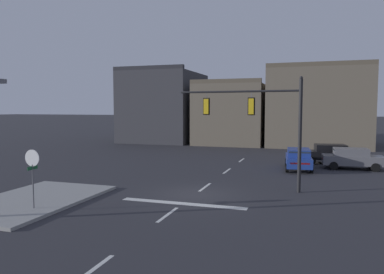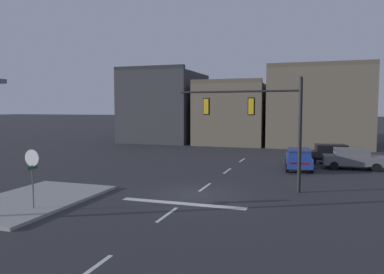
{
  "view_description": "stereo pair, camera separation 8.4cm",
  "coord_description": "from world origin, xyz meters",
  "px_view_note": "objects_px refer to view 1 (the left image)",
  "views": [
    {
      "loc": [
        5.98,
        -19.04,
        4.71
      ],
      "look_at": [
        -0.91,
        2.32,
        2.94
      ],
      "focal_mm": 34.95,
      "sensor_mm": 36.0,
      "label": 1
    },
    {
      "loc": [
        6.06,
        -19.02,
        4.71
      ],
      "look_at": [
        -0.91,
        2.32,
        2.94
      ],
      "focal_mm": 34.95,
      "sensor_mm": 36.0,
      "label": 2
    }
  ],
  "objects_px": {
    "car_lot_middle": "(352,158)",
    "car_lot_farside": "(298,159)",
    "car_lot_nearside": "(329,153)",
    "stop_sign": "(32,165)",
    "signal_mast_near_side": "(262,116)"
  },
  "relations": [
    {
      "from": "car_lot_farside",
      "to": "car_lot_middle",
      "type": "bearing_deg",
      "value": 21.75
    },
    {
      "from": "stop_sign",
      "to": "car_lot_middle",
      "type": "distance_m",
      "value": 22.8
    },
    {
      "from": "stop_sign",
      "to": "car_lot_farside",
      "type": "height_order",
      "value": "stop_sign"
    },
    {
      "from": "signal_mast_near_side",
      "to": "car_lot_middle",
      "type": "xyz_separation_m",
      "value": [
        5.72,
        9.37,
        -3.37
      ]
    },
    {
      "from": "stop_sign",
      "to": "car_lot_middle",
      "type": "xyz_separation_m",
      "value": [
        14.96,
        17.16,
        -1.29
      ]
    },
    {
      "from": "signal_mast_near_side",
      "to": "stop_sign",
      "type": "relative_size",
      "value": 2.53
    },
    {
      "from": "stop_sign",
      "to": "car_lot_farside",
      "type": "distance_m",
      "value": 19.15
    },
    {
      "from": "car_lot_middle",
      "to": "car_lot_farside",
      "type": "distance_m",
      "value": 4.22
    },
    {
      "from": "car_lot_farside",
      "to": "signal_mast_near_side",
      "type": "bearing_deg",
      "value": -103.02
    },
    {
      "from": "car_lot_farside",
      "to": "stop_sign",
      "type": "bearing_deg",
      "value": -125.3
    },
    {
      "from": "car_lot_nearside",
      "to": "car_lot_middle",
      "type": "distance_m",
      "value": 3.07
    },
    {
      "from": "car_lot_middle",
      "to": "car_lot_farside",
      "type": "xyz_separation_m",
      "value": [
        -3.92,
        -1.56,
        0.0
      ]
    },
    {
      "from": "signal_mast_near_side",
      "to": "car_lot_middle",
      "type": "distance_m",
      "value": 11.49
    },
    {
      "from": "car_lot_middle",
      "to": "car_lot_farside",
      "type": "relative_size",
      "value": 0.99
    },
    {
      "from": "car_lot_nearside",
      "to": "car_lot_middle",
      "type": "relative_size",
      "value": 1.02
    }
  ]
}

